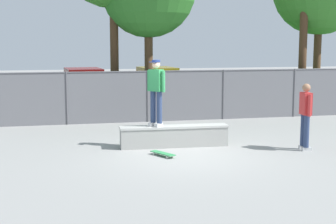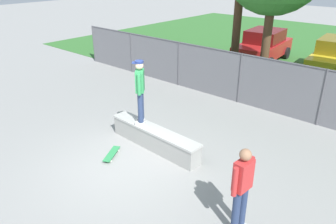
# 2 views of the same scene
# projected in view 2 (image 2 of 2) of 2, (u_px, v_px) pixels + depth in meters

# --- Properties ---
(ground_plane) EXTENTS (80.00, 80.00, 0.00)m
(ground_plane) POSITION_uv_depth(u_px,v_px,m) (126.00, 166.00, 8.37)
(ground_plane) COLOR gray
(grass_strip) EXTENTS (29.41, 20.00, 0.02)m
(grass_strip) POSITION_uv_depth(u_px,v_px,m) (325.00, 52.00, 19.31)
(grass_strip) COLOR #336B2D
(grass_strip) RESTS_ON ground
(concrete_ledge) EXTENTS (3.07, 0.60, 0.60)m
(concrete_ledge) POSITION_uv_depth(u_px,v_px,m) (154.00, 138.00, 9.07)
(concrete_ledge) COLOR #999993
(concrete_ledge) RESTS_ON ground
(skateboarder) EXTENTS (0.44, 0.48, 1.84)m
(skateboarder) POSITION_uv_depth(u_px,v_px,m) (140.00, 89.00, 8.83)
(skateboarder) COLOR beige
(skateboarder) RESTS_ON concrete_ledge
(skateboard) EXTENTS (0.56, 0.80, 0.09)m
(skateboard) POSITION_uv_depth(u_px,v_px,m) (112.00, 154.00, 8.75)
(skateboard) COLOR #2D8C4C
(skateboard) RESTS_ON ground
(chainlink_fence) EXTENTS (17.48, 0.07, 1.88)m
(chainlink_fence) POSITION_uv_depth(u_px,v_px,m) (240.00, 76.00, 11.83)
(chainlink_fence) COLOR #4C4C51
(chainlink_fence) RESTS_ON ground
(car_red) EXTENTS (2.29, 4.34, 1.66)m
(car_red) POSITION_uv_depth(u_px,v_px,m) (263.00, 46.00, 17.12)
(car_red) COLOR #B21E1E
(car_red) RESTS_ON ground
(car_yellow) EXTENTS (2.29, 4.34, 1.66)m
(car_yellow) POSITION_uv_depth(u_px,v_px,m) (336.00, 56.00, 15.11)
(car_yellow) COLOR gold
(car_yellow) RESTS_ON ground
(bystander) EXTENTS (0.30, 0.60, 1.82)m
(bystander) POSITION_uv_depth(u_px,v_px,m) (242.00, 187.00, 5.94)
(bystander) COLOR beige
(bystander) RESTS_ON ground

